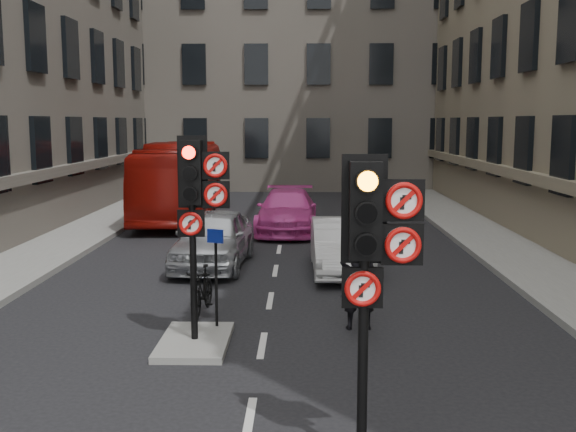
{
  "coord_description": "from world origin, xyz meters",
  "views": [
    {
      "loc": [
        0.69,
        -6.47,
        3.94
      ],
      "look_at": [
        0.5,
        3.02,
        2.6
      ],
      "focal_mm": 42.0,
      "sensor_mm": 36.0,
      "label": 1
    }
  ],
  "objects_px": {
    "motorcyclist": "(358,279)",
    "info_sign": "(216,264)",
    "signal_far": "(197,194)",
    "motorcycle": "(203,291)",
    "car_silver": "(213,238)",
    "car_white": "(340,246)",
    "car_pink": "(287,211)",
    "signal_near": "(372,243)",
    "bus_red": "(181,179)"
  },
  "relations": [
    {
      "from": "signal_near",
      "to": "car_white",
      "type": "xyz_separation_m",
      "value": [
        0.23,
        9.93,
        -1.89
      ]
    },
    {
      "from": "car_silver",
      "to": "bus_red",
      "type": "relative_size",
      "value": 0.41
    },
    {
      "from": "car_white",
      "to": "car_pink",
      "type": "relative_size",
      "value": 0.82
    },
    {
      "from": "motorcycle",
      "to": "info_sign",
      "type": "distance_m",
      "value": 1.52
    },
    {
      "from": "bus_red",
      "to": "signal_far",
      "type": "bearing_deg",
      "value": -82.34
    },
    {
      "from": "car_white",
      "to": "info_sign",
      "type": "height_order",
      "value": "info_sign"
    },
    {
      "from": "motorcycle",
      "to": "bus_red",
      "type": "bearing_deg",
      "value": 106.86
    },
    {
      "from": "signal_near",
      "to": "motorcycle",
      "type": "height_order",
      "value": "signal_near"
    },
    {
      "from": "car_pink",
      "to": "signal_near",
      "type": "bearing_deg",
      "value": -83.91
    },
    {
      "from": "motorcycle",
      "to": "car_silver",
      "type": "bearing_deg",
      "value": 99.73
    },
    {
      "from": "car_silver",
      "to": "car_white",
      "type": "relative_size",
      "value": 1.08
    },
    {
      "from": "car_pink",
      "to": "motorcycle",
      "type": "bearing_deg",
      "value": -96.69
    },
    {
      "from": "car_white",
      "to": "info_sign",
      "type": "xyz_separation_m",
      "value": [
        -2.62,
        -5.19,
        0.62
      ]
    },
    {
      "from": "signal_near",
      "to": "car_pink",
      "type": "height_order",
      "value": "signal_near"
    },
    {
      "from": "car_white",
      "to": "info_sign",
      "type": "bearing_deg",
      "value": -117.8
    },
    {
      "from": "bus_red",
      "to": "car_silver",
      "type": "bearing_deg",
      "value": -78.49
    },
    {
      "from": "motorcyclist",
      "to": "info_sign",
      "type": "distance_m",
      "value": 2.71
    },
    {
      "from": "info_sign",
      "to": "signal_near",
      "type": "bearing_deg",
      "value": -43.6
    },
    {
      "from": "signal_far",
      "to": "info_sign",
      "type": "xyz_separation_m",
      "value": [
        0.21,
        0.74,
        -1.39
      ]
    },
    {
      "from": "signal_far",
      "to": "info_sign",
      "type": "bearing_deg",
      "value": 73.9
    },
    {
      "from": "signal_near",
      "to": "motorcycle",
      "type": "distance_m",
      "value": 6.91
    },
    {
      "from": "car_pink",
      "to": "bus_red",
      "type": "bearing_deg",
      "value": 140.86
    },
    {
      "from": "car_pink",
      "to": "motorcycle",
      "type": "relative_size",
      "value": 3.13
    },
    {
      "from": "motorcyclist",
      "to": "info_sign",
      "type": "xyz_separation_m",
      "value": [
        -2.67,
        -0.27,
        0.34
      ]
    },
    {
      "from": "car_silver",
      "to": "bus_red",
      "type": "distance_m",
      "value": 10.11
    },
    {
      "from": "signal_near",
      "to": "bus_red",
      "type": "relative_size",
      "value": 0.32
    },
    {
      "from": "car_white",
      "to": "motorcyclist",
      "type": "height_order",
      "value": "motorcyclist"
    },
    {
      "from": "car_white",
      "to": "motorcycle",
      "type": "distance_m",
      "value": 5.03
    },
    {
      "from": "signal_near",
      "to": "motorcyclist",
      "type": "height_order",
      "value": "signal_near"
    },
    {
      "from": "bus_red",
      "to": "info_sign",
      "type": "bearing_deg",
      "value": -81.07
    },
    {
      "from": "signal_far",
      "to": "motorcyclist",
      "type": "height_order",
      "value": "signal_far"
    },
    {
      "from": "signal_far",
      "to": "bus_red",
      "type": "height_order",
      "value": "signal_far"
    },
    {
      "from": "car_pink",
      "to": "bus_red",
      "type": "distance_m",
      "value": 5.97
    },
    {
      "from": "signal_far",
      "to": "motorcycle",
      "type": "xyz_separation_m",
      "value": [
        -0.22,
        1.95,
        -2.21
      ]
    },
    {
      "from": "signal_far",
      "to": "car_pink",
      "type": "xyz_separation_m",
      "value": [
        1.29,
        12.42,
        -1.96
      ]
    },
    {
      "from": "car_silver",
      "to": "car_pink",
      "type": "bearing_deg",
      "value": 75.52
    },
    {
      "from": "info_sign",
      "to": "car_silver",
      "type": "bearing_deg",
      "value": 117.62
    },
    {
      "from": "signal_far",
      "to": "bus_red",
      "type": "relative_size",
      "value": 0.32
    },
    {
      "from": "car_white",
      "to": "info_sign",
      "type": "distance_m",
      "value": 5.85
    },
    {
      "from": "signal_near",
      "to": "bus_red",
      "type": "height_order",
      "value": "signal_near"
    },
    {
      "from": "car_pink",
      "to": "car_silver",
      "type": "bearing_deg",
      "value": -106.22
    },
    {
      "from": "car_silver",
      "to": "motorcycle",
      "type": "bearing_deg",
      "value": -82.13
    },
    {
      "from": "signal_far",
      "to": "car_silver",
      "type": "relative_size",
      "value": 0.79
    },
    {
      "from": "signal_near",
      "to": "info_sign",
      "type": "bearing_deg",
      "value": 116.71
    },
    {
      "from": "signal_far",
      "to": "motorcyclist",
      "type": "xyz_separation_m",
      "value": [
        2.88,
        1.01,
        -1.72
      ]
    },
    {
      "from": "signal_far",
      "to": "car_white",
      "type": "bearing_deg",
      "value": 64.51
    },
    {
      "from": "car_silver",
      "to": "car_pink",
      "type": "xyz_separation_m",
      "value": [
        1.88,
        5.88,
        -0.03
      ]
    },
    {
      "from": "signal_far",
      "to": "motorcycle",
      "type": "height_order",
      "value": "signal_far"
    },
    {
      "from": "signal_far",
      "to": "info_sign",
      "type": "height_order",
      "value": "signal_far"
    },
    {
      "from": "bus_red",
      "to": "motorcycle",
      "type": "xyz_separation_m",
      "value": [
        2.97,
        -14.33,
        -1.04
      ]
    }
  ]
}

